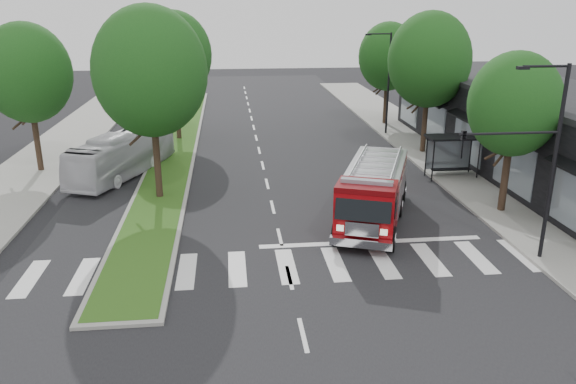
# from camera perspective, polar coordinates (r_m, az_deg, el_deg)

# --- Properties ---
(ground) EXTENTS (140.00, 140.00, 0.00)m
(ground) POSITION_cam_1_polar(r_m,az_deg,el_deg) (25.62, -0.84, -4.61)
(ground) COLOR black
(ground) RESTS_ON ground
(sidewalk_right) EXTENTS (5.00, 80.00, 0.15)m
(sidewalk_right) POSITION_cam_1_polar(r_m,az_deg,el_deg) (37.86, 16.87, 2.44)
(sidewalk_right) COLOR gray
(sidewalk_right) RESTS_ON ground
(sidewalk_left) EXTENTS (5.00, 80.00, 0.15)m
(sidewalk_left) POSITION_cam_1_polar(r_m,az_deg,el_deg) (37.03, -25.37, 1.06)
(sidewalk_left) COLOR gray
(sidewalk_left) RESTS_ON ground
(median) EXTENTS (3.00, 50.00, 0.15)m
(median) POSITION_cam_1_polar(r_m,az_deg,el_deg) (42.81, -11.18, 4.71)
(median) COLOR gray
(median) RESTS_ON ground
(storefront_row) EXTENTS (8.00, 30.00, 5.00)m
(storefront_row) POSITION_cam_1_polar(r_m,az_deg,el_deg) (39.28, 23.30, 5.94)
(storefront_row) COLOR black
(storefront_row) RESTS_ON ground
(bus_shelter) EXTENTS (3.20, 1.60, 2.61)m
(bus_shelter) POSITION_cam_1_polar(r_m,az_deg,el_deg) (35.23, 16.35, 4.63)
(bus_shelter) COLOR black
(bus_shelter) RESTS_ON ground
(tree_right_near) EXTENTS (4.40, 4.40, 8.05)m
(tree_right_near) POSITION_cam_1_polar(r_m,az_deg,el_deg) (29.24, 22.01, 8.24)
(tree_right_near) COLOR black
(tree_right_near) RESTS_ON ground
(tree_right_mid) EXTENTS (5.60, 5.60, 9.72)m
(tree_right_mid) POSITION_cam_1_polar(r_m,az_deg,el_deg) (40.02, 14.18, 12.88)
(tree_right_mid) COLOR black
(tree_right_mid) RESTS_ON ground
(tree_right_far) EXTENTS (5.00, 5.00, 8.73)m
(tree_right_far) POSITION_cam_1_polar(r_m,az_deg,el_deg) (49.55, 10.13, 13.39)
(tree_right_far) COLOR black
(tree_right_far) RESTS_ON ground
(tree_median_near) EXTENTS (5.80, 5.80, 10.16)m
(tree_median_near) POSITION_cam_1_polar(r_m,az_deg,el_deg) (29.88, -13.82, 11.77)
(tree_median_near) COLOR black
(tree_median_near) RESTS_ON ground
(tree_median_far) EXTENTS (5.60, 5.60, 9.72)m
(tree_median_far) POSITION_cam_1_polar(r_m,az_deg,el_deg) (43.76, -11.51, 13.51)
(tree_median_far) COLOR black
(tree_median_far) RESTS_ON ground
(tree_left_mid) EXTENTS (5.20, 5.20, 9.16)m
(tree_left_mid) POSITION_cam_1_polar(r_m,az_deg,el_deg) (37.58, -24.98, 10.90)
(tree_left_mid) COLOR black
(tree_left_mid) RESTS_ON ground
(streetlight_right_near) EXTENTS (4.08, 0.22, 8.00)m
(streetlight_right_near) POSITION_cam_1_polar(r_m,az_deg,el_deg) (23.78, 23.75, 3.82)
(streetlight_right_near) COLOR black
(streetlight_right_near) RESTS_ON ground
(streetlight_right_far) EXTENTS (2.11, 0.20, 8.00)m
(streetlight_right_far) POSITION_cam_1_polar(r_m,az_deg,el_deg) (45.55, 10.01, 11.24)
(streetlight_right_far) COLOR black
(streetlight_right_far) RESTS_ON ground
(fire_engine) EXTENTS (5.55, 9.07, 3.02)m
(fire_engine) POSITION_cam_1_polar(r_m,az_deg,el_deg) (27.34, 8.72, -0.05)
(fire_engine) COLOR #5C0508
(fire_engine) RESTS_ON ground
(city_bus) EXTENTS (5.51, 9.68, 2.65)m
(city_bus) POSITION_cam_1_polar(r_m,az_deg,el_deg) (35.91, -16.44, 3.70)
(city_bus) COLOR silver
(city_bus) RESTS_ON ground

